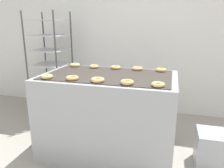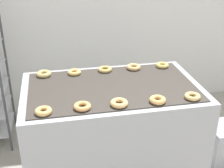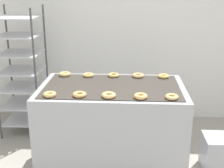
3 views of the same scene
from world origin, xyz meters
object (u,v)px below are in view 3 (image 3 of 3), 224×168
Objects in this scene: baking_rack_cart at (22,71)px; donut_far_leftmost at (65,74)px; fryer_machine at (112,129)px; donut_near_left at (80,94)px; donut_far_center at (114,75)px; donut_far_rightmost at (164,76)px; donut_near_right at (141,96)px; glaze_bin at (216,154)px; donut_far_right at (138,75)px; donut_far_left at (88,75)px; donut_near_leftmost at (50,94)px; donut_near_rightmost at (172,97)px; donut_near_center at (109,95)px.

baking_rack_cart reaches higher than donut_far_leftmost.
fryer_machine is 0.64m from donut_near_left.
donut_far_center is 0.53m from donut_far_rightmost.
donut_near_right is 0.70m from donut_far_center.
fryer_machine is 1.14m from glaze_bin.
baking_rack_cart is 1.32m from donut_far_center.
donut_far_right is (0.27, 0.32, 0.49)m from fryer_machine.
donut_near_left reaches higher than fryer_machine.
donut_far_leftmost is at bearing 112.56° from donut_near_left.
donut_far_left is at bearing 130.80° from donut_near_right.
donut_far_right reaches higher than donut_far_left.
donut_far_leftmost is 1.10× the size of donut_far_left.
glaze_bin is at bearing -26.70° from donut_far_rightmost.
baking_rack_cart reaches higher than glaze_bin.
donut_near_leftmost is at bearing -167.90° from glaze_bin.
donut_near_rightmost is 0.84m from donut_far_center.
donut_far_leftmost is at bearing 129.48° from donut_near_center.
donut_far_left is 0.54m from donut_far_right.
donut_near_rightmost is 1.02× the size of donut_far_left.
donut_far_right is at bearing 1.03° from donut_far_left.
glaze_bin is 1.37m from donut_far_center.
donut_near_right is at bearing -179.13° from donut_near_rightmost.
donut_near_leftmost is at bearing -149.56° from donut_far_rightmost.
donut_near_center is 0.84m from donut_far_rightmost.
donut_near_center is 0.69m from donut_far_right.
donut_near_left is 1.07× the size of donut_far_left.
fryer_machine reaches higher than glaze_bin.
donut_near_leftmost reaches higher than fryer_machine.
donut_near_center and donut_far_leftmost have the same top height.
donut_near_leftmost is at bearing -113.03° from donut_far_left.
glaze_bin is at bearing -11.52° from donut_far_left.
donut_far_rightmost is (0.82, 0.00, 0.00)m from donut_far_left.
donut_near_rightmost and donut_far_left have the same top height.
donut_near_rightmost is (1.75, -1.17, 0.12)m from baking_rack_cart.
donut_near_left is 1.00× the size of donut_far_center.
glaze_bin is at bearing 1.42° from fryer_machine.
fryer_machine is 1.52m from baking_rack_cart.
baking_rack_cart is at bearing 141.80° from donut_far_leftmost.
baking_rack_cart is at bearing 119.39° from donut_near_leftmost.
donut_far_leftmost is 1.00× the size of donut_far_right.
donut_far_leftmost is (-0.54, 0.32, 0.49)m from fryer_machine.
donut_far_center is 0.26m from donut_far_right.
donut_near_leftmost and donut_near_center have the same top height.
donut_far_left and donut_far_center have the same top height.
baking_rack_cart is 1.89m from donut_near_right.
glaze_bin is 0.99m from donut_far_rightmost.
fryer_machine is 0.79m from donut_far_rightmost.
donut_far_right is at bearing 113.76° from donut_near_rightmost.
donut_far_left is at bearing 131.79° from fryer_machine.
donut_far_left is 0.91× the size of donut_far_right.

